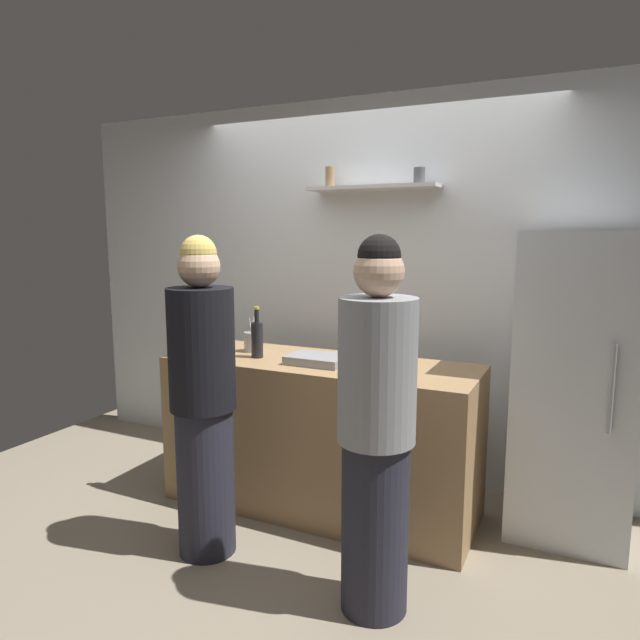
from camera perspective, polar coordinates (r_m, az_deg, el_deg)
name	(u,v)px	position (r m, az deg, el deg)	size (l,w,h in m)	color
ground_plane	(283,547)	(3.33, -3.78, -21.81)	(5.28, 5.28, 0.00)	gray
back_wall_assembly	(367,288)	(4.02, 4.80, 3.20)	(4.80, 0.32, 2.60)	white
refrigerator	(574,387)	(3.44, 24.23, -6.13)	(0.62, 0.61, 1.70)	silver
counter	(320,435)	(3.55, 0.00, -11.46)	(1.89, 0.67, 0.93)	#9E7A51
baking_pan	(317,360)	(3.34, -0.30, -4.00)	(0.34, 0.24, 0.05)	gray
utensil_holder	(252,341)	(3.70, -6.83, -2.16)	(0.11, 0.11, 0.23)	#B2B2B7
wine_bottle_dark_glass	(257,338)	(3.51, -6.35, -1.83)	(0.07, 0.07, 0.32)	black
wine_bottle_pale_glass	(178,336)	(3.62, -14.06, -1.58)	(0.07, 0.07, 0.33)	#B2BFB2
water_bottle_plastic	(392,354)	(3.08, 7.30, -3.38)	(0.08, 0.08, 0.27)	silver
person_blonde	(203,401)	(3.02, -11.67, -7.94)	(0.34, 0.34, 1.68)	#262633
person_grey_hoodie	(376,432)	(2.52, 5.69, -11.11)	(0.34, 0.34, 1.69)	#262633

